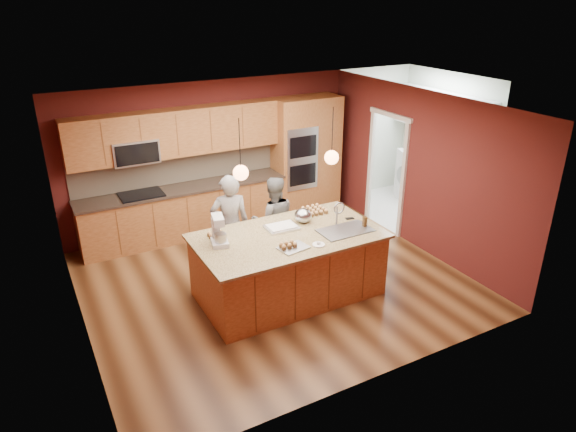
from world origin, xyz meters
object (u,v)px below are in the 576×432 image
island (289,264)px  person_left (230,225)px  mixing_bowl (303,216)px  person_right (274,221)px  stand_mixer (219,232)px

island → person_left: person_left is taller
island → mixing_bowl: (0.39, 0.29, 0.58)m
island → person_right: 1.05m
stand_mixer → island: bearing=1.8°
island → stand_mixer: 1.19m
island → person_left: size_ratio=1.60×
person_right → stand_mixer: 1.52m
island → mixing_bowl: bearing=36.4°
mixing_bowl → person_left: bearing=141.4°
island → person_right: (0.25, 0.99, 0.24)m
person_right → mixing_bowl: 0.79m
person_left → person_right: bearing=-165.2°
person_left → island: bearing=131.2°
person_left → mixing_bowl: 1.15m
island → stand_mixer: (-0.97, 0.19, 0.65)m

